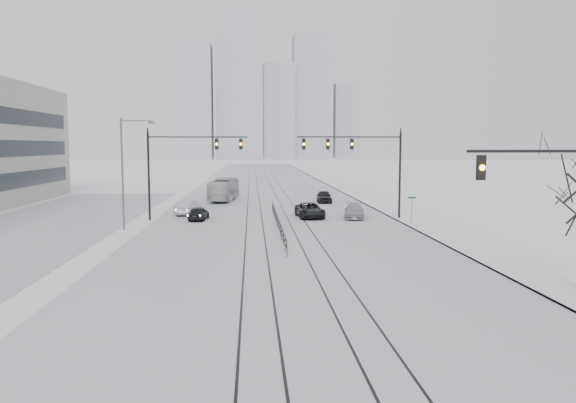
# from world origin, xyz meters

# --- Properties ---
(ground) EXTENTS (500.00, 500.00, 0.00)m
(ground) POSITION_xyz_m (0.00, 0.00, 0.00)
(ground) COLOR white
(ground) RESTS_ON ground
(road) EXTENTS (22.00, 260.00, 0.02)m
(road) POSITION_xyz_m (0.00, 60.00, 0.01)
(road) COLOR silver
(road) RESTS_ON ground
(sidewalk_east) EXTENTS (5.00, 260.00, 0.16)m
(sidewalk_east) POSITION_xyz_m (13.50, 60.00, 0.08)
(sidewalk_east) COLOR white
(sidewalk_east) RESTS_ON ground
(curb) EXTENTS (0.10, 260.00, 0.12)m
(curb) POSITION_xyz_m (11.05, 60.00, 0.06)
(curb) COLOR gray
(curb) RESTS_ON ground
(parking_strip) EXTENTS (14.00, 60.00, 0.03)m
(parking_strip) POSITION_xyz_m (-20.00, 35.00, 0.01)
(parking_strip) COLOR silver
(parking_strip) RESTS_ON ground
(tram_rails) EXTENTS (5.30, 180.00, 0.01)m
(tram_rails) POSITION_xyz_m (-0.00, 40.00, 0.02)
(tram_rails) COLOR black
(tram_rails) RESTS_ON ground
(skyline) EXTENTS (96.00, 48.00, 72.00)m
(skyline) POSITION_xyz_m (5.02, 273.63, 30.65)
(skyline) COLOR #A7AAB7
(skyline) RESTS_ON ground
(traffic_mast_near) EXTENTS (6.10, 0.37, 7.00)m
(traffic_mast_near) POSITION_xyz_m (10.79, 6.00, 4.56)
(traffic_mast_near) COLOR black
(traffic_mast_near) RESTS_ON ground
(traffic_mast_ne) EXTENTS (9.60, 0.37, 8.00)m
(traffic_mast_ne) POSITION_xyz_m (8.15, 34.99, 5.76)
(traffic_mast_ne) COLOR black
(traffic_mast_ne) RESTS_ON ground
(traffic_mast_nw) EXTENTS (9.10, 0.37, 8.00)m
(traffic_mast_nw) POSITION_xyz_m (-8.52, 36.00, 5.57)
(traffic_mast_nw) COLOR black
(traffic_mast_nw) RESTS_ON ground
(street_light_west) EXTENTS (2.73, 0.25, 9.00)m
(street_light_west) POSITION_xyz_m (-12.20, 30.00, 5.21)
(street_light_west) COLOR #595B60
(street_light_west) RESTS_ON ground
(median_fence) EXTENTS (0.06, 24.00, 1.00)m
(median_fence) POSITION_xyz_m (0.00, 30.00, 0.53)
(median_fence) COLOR black
(median_fence) RESTS_ON ground
(street_sign) EXTENTS (0.70, 0.06, 2.40)m
(street_sign) POSITION_xyz_m (11.80, 32.00, 1.61)
(street_sign) COLOR #595B60
(street_sign) RESTS_ON ground
(sedan_sb_inner) EXTENTS (1.88, 3.86, 1.27)m
(sedan_sb_inner) POSITION_xyz_m (-7.00, 35.58, 0.63)
(sedan_sb_inner) COLOR black
(sedan_sb_inner) RESTS_ON ground
(sedan_sb_outer) EXTENTS (2.30, 4.59, 1.45)m
(sedan_sb_outer) POSITION_xyz_m (-8.43, 39.68, 0.72)
(sedan_sb_outer) COLOR silver
(sedan_sb_outer) RESTS_ON ground
(sedan_nb_front) EXTENTS (2.69, 5.20, 1.40)m
(sedan_nb_front) POSITION_xyz_m (3.36, 36.65, 0.70)
(sedan_nb_front) COLOR black
(sedan_nb_front) RESTS_ON ground
(sedan_nb_right) EXTENTS (2.59, 4.73, 1.30)m
(sedan_nb_right) POSITION_xyz_m (7.48, 35.99, 0.65)
(sedan_nb_right) COLOR #9FA3A7
(sedan_nb_right) RESTS_ON ground
(sedan_nb_far) EXTENTS (1.95, 4.33, 1.44)m
(sedan_nb_far) POSITION_xyz_m (6.53, 50.70, 0.72)
(sedan_nb_far) COLOR black
(sedan_nb_far) RESTS_ON ground
(box_truck) EXTENTS (3.54, 9.96, 2.72)m
(box_truck) POSITION_xyz_m (-5.56, 53.78, 1.36)
(box_truck) COLOR #B3B6B7
(box_truck) RESTS_ON ground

